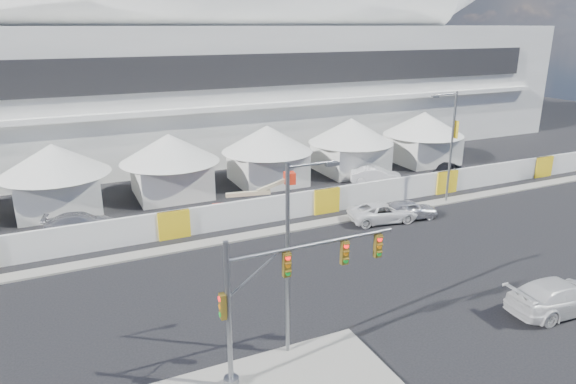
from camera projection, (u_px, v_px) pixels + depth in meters
name	position (u px, v px, depth m)	size (l,w,h in m)	color
ground	(361.00, 321.00, 25.63)	(160.00, 160.00, 0.00)	black
far_curb	(479.00, 195.00, 44.39)	(80.00, 1.20, 0.12)	gray
stadium	(239.00, 65.00, 61.97)	(80.00, 24.80, 21.98)	silver
tent_row	(220.00, 154.00, 45.55)	(53.40, 8.40, 5.40)	silver
hoarding_fence	(326.00, 200.00, 40.23)	(70.00, 0.25, 2.00)	white
scaffold_tower	(499.00, 85.00, 73.21)	(4.40, 4.40, 12.00)	#595B60
sedan_silver	(409.00, 209.00, 39.03)	(4.38, 1.76, 1.49)	silver
pickup_curb	(383.00, 212.00, 38.50)	(5.24, 2.42, 1.46)	white
pickup_near	(560.00, 296.00, 26.34)	(5.92, 2.41, 1.72)	silver
lot_car_a	(376.00, 176.00, 47.58)	(4.72, 1.65, 1.56)	silver
lot_car_b	(448.00, 169.00, 49.77)	(4.52, 1.82, 1.54)	black
lot_car_c	(80.00, 223.00, 36.52)	(4.86, 1.98, 1.41)	#BBBBC1
traffic_mast	(271.00, 299.00, 20.47)	(7.75, 0.62, 6.38)	gray
streetlight_median	(293.00, 247.00, 21.67)	(2.42, 0.24, 8.75)	gray
streetlight_curb	(450.00, 140.00, 41.23)	(2.72, 0.61, 9.18)	slate
boom_lift	(242.00, 205.00, 39.54)	(6.57, 2.02, 3.27)	red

